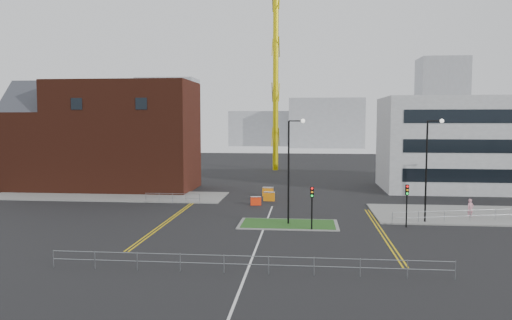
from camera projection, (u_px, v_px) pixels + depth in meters
The scene contains 28 objects.
ground at pixel (256, 248), 35.56m from camera, with size 200.00×200.00×0.00m, color black.
pavement_left at pixel (108, 196), 59.36m from camera, with size 28.00×8.00×0.12m, color slate.
pavement_right at pixel (502, 215), 47.25m from camera, with size 24.00×10.00×0.12m, color slate.
island_kerb at pixel (288, 224), 43.29m from camera, with size 8.60×4.60×0.08m, color slate.
grass_island at pixel (288, 224), 43.29m from camera, with size 8.00×4.00×0.12m, color #214C19.
brick_building at pixel (103, 137), 65.06m from camera, with size 24.20×10.07×14.24m.
office_block at pixel (482, 144), 64.20m from camera, with size 25.00×12.20×12.00m.
tower_crane at pixel (305, 16), 89.80m from camera, with size 48.89×22.31×40.36m.
streetlamp_island at pixel (291, 163), 42.83m from camera, with size 1.46×0.36×9.18m.
streetlamp_right_near at pixel (429, 162), 43.63m from camera, with size 1.46×0.36×9.18m.
traffic_light_island at pixel (312, 200), 40.89m from camera, with size 0.28×0.33×3.65m.
traffic_light_right at pixel (407, 197), 42.07m from camera, with size 0.28×0.33×3.65m.
railing_front at pixel (246, 260), 29.55m from camera, with size 24.05×0.05×1.10m.
railing_left at pixel (173, 196), 54.44m from camera, with size 6.05×0.05×1.10m.
railing_right at pixel (495, 212), 44.86m from camera, with size 19.05×5.05×1.10m.
centre_line at pixel (259, 241), 37.54m from camera, with size 0.15×30.00×0.01m, color silver.
yellow_left_a at pixel (171, 218), 46.37m from camera, with size 0.12×24.00×0.01m, color gold.
yellow_left_b at pixel (174, 218), 46.34m from camera, with size 0.12×24.00×0.01m, color gold.
yellow_right_a at pixel (380, 232), 40.57m from camera, with size 0.12×20.00×0.01m, color gold.
yellow_right_b at pixel (383, 232), 40.54m from camera, with size 0.12×20.00×0.01m, color gold.
skyline_a at pixel (168, 114), 157.65m from camera, with size 18.00×12.00×22.00m, color gray.
skyline_b at pixel (326, 123), 162.84m from camera, with size 24.00×12.00×16.00m, color gray.
skyline_c at pixel (441, 104), 153.92m from camera, with size 14.00×12.00×28.00m, color gray.
skyline_d at pixel (273, 128), 174.71m from camera, with size 30.00×12.00×12.00m, color gray.
pedestrian at pixel (470, 208), 46.21m from camera, with size 0.65×0.43×1.78m, color pink.
barrier_left at pixel (256, 200), 53.14m from camera, with size 1.16×0.60×0.93m.
barrier_mid at pixel (269, 196), 55.90m from camera, with size 1.27×0.53×1.04m.
barrier_right at pixel (268, 191), 59.41m from camera, with size 1.29×0.46×1.08m.
Camera 1 is at (3.47, -34.76, 9.12)m, focal length 35.00 mm.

